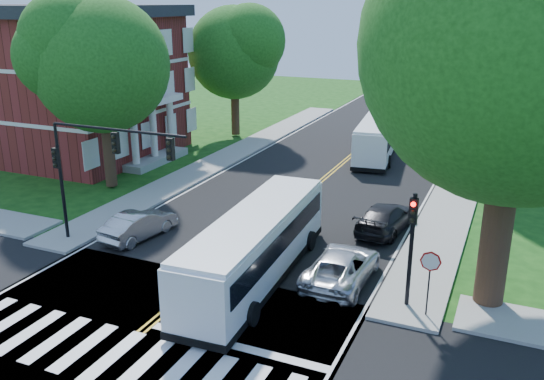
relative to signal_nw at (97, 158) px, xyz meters
The scene contains 23 objects.
ground 9.74m from the signal_nw, 47.67° to the right, with size 140.00×140.00×0.00m, color #134010.
road 13.69m from the signal_nw, 63.16° to the left, with size 14.00×96.00×0.01m, color black.
cross_road 9.73m from the signal_nw, 47.67° to the right, with size 60.00×12.00×0.01m, color black.
center_line 17.20m from the signal_nw, 69.39° to the left, with size 0.36×70.00×0.01m, color gold.
edge_line_w 16.20m from the signal_nw, 93.47° to the left, with size 0.12×70.00×0.01m, color silver.
edge_line_e 20.54m from the signal_nw, 50.90° to the left, with size 0.12×70.00×0.01m, color silver.
crosswalk 10.07m from the signal_nw, 49.80° to the right, with size 12.60×3.00×0.01m, color silver.
stop_bar 11.40m from the signal_nw, 27.30° to the right, with size 6.60×0.40×0.01m, color silver.
sidewalk_nw 19.22m from the signal_nw, 97.50° to the left, with size 2.60×40.00×0.15m, color gray.
sidewalk_ne 23.75m from the signal_nw, 52.69° to the left, with size 2.60×40.00×0.15m, color gray.
tree_ne_big 17.72m from the signal_nw, ahead, with size 10.80×10.80×14.91m.
tree_west_near 9.96m from the signal_nw, 126.70° to the left, with size 8.00×8.00×11.40m.
tree_west_far 24.27m from the signal_nw, 102.31° to the left, with size 7.60×7.60×10.67m.
tree_east_mid 24.94m from the signal_nw, 45.36° to the left, with size 8.40×8.40×11.93m.
brick_building 21.08m from the signal_nw, 139.86° to the left, with size 20.00×13.00×10.80m.
signal_nw is the anchor object (origin of this frame).
signal_ne 14.13m from the signal_nw, ahead, with size 0.30×0.46×4.40m.
stop_sign 15.05m from the signal_nw, ahead, with size 0.76×0.08×2.53m.
bus_lead 8.35m from the signal_nw, ahead, with size 3.14×11.33×2.90m.
bus_follow 23.52m from the signal_nw, 71.00° to the left, with size 3.62×11.04×2.80m.
hatchback 4.09m from the signal_nw, 65.52° to the left, with size 1.45×4.16×1.37m, color #A9ABB0.
suv 11.81m from the signal_nw, ahead, with size 2.29×4.96×1.38m, color silver.
dark_sedan 14.17m from the signal_nw, 32.42° to the left, with size 1.95×4.81×1.40m, color black.
Camera 1 is at (11.24, -13.26, 11.05)m, focal length 38.00 mm.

